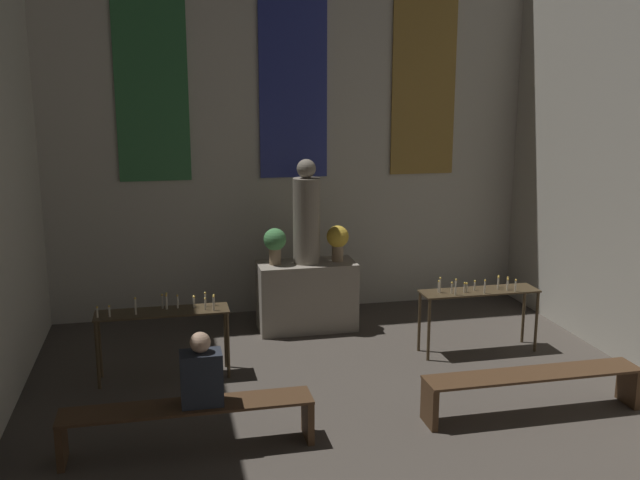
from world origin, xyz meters
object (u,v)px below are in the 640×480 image
(flower_vase_left, at_px, (275,242))
(pew_back_right, at_px, (533,383))
(pew_back_left, at_px, (188,416))
(flower_vase_right, at_px, (338,239))
(candle_rack_left, at_px, (163,320))
(candle_rack_right, at_px, (479,299))
(person_seated, at_px, (201,374))
(altar, at_px, (307,296))
(statue, at_px, (306,216))

(flower_vase_left, distance_m, pew_back_right, 3.68)
(pew_back_left, bearing_deg, pew_back_right, 0.00)
(flower_vase_right, height_order, pew_back_left, flower_vase_right)
(candle_rack_left, bearing_deg, candle_rack_right, -0.05)
(candle_rack_right, height_order, person_seated, person_seated)
(candle_rack_left, relative_size, pew_back_left, 0.65)
(flower_vase_right, relative_size, candle_rack_left, 0.33)
(pew_back_right, bearing_deg, altar, 119.33)
(pew_back_right, bearing_deg, flower_vase_right, 112.84)
(candle_rack_left, height_order, candle_rack_right, candle_rack_right)
(pew_back_right, bearing_deg, statue, 119.33)
(statue, bearing_deg, pew_back_left, -119.33)
(flower_vase_right, xyz_separation_m, candle_rack_right, (1.43, -1.24, -0.52))
(altar, distance_m, pew_back_right, 3.36)
(pew_back_left, relative_size, pew_back_right, 1.00)
(pew_back_right, distance_m, person_seated, 3.19)
(pew_back_left, bearing_deg, candle_rack_left, 96.44)
(altar, xyz_separation_m, candle_rack_left, (-1.83, -1.24, 0.21))
(candle_rack_left, xyz_separation_m, candle_rack_right, (3.67, -0.00, -0.00))
(flower_vase_right, relative_size, pew_back_left, 0.22)
(flower_vase_left, xyz_separation_m, pew_back_right, (2.06, -2.92, -0.86))
(statue, bearing_deg, candle_rack_right, -34.09)
(candle_rack_left, xyz_separation_m, pew_back_right, (3.48, -1.68, -0.34))
(altar, height_order, candle_rack_left, candle_rack_left)
(flower_vase_right, distance_m, candle_rack_right, 1.96)
(pew_back_left, distance_m, pew_back_right, 3.29)
(candle_rack_right, bearing_deg, flower_vase_left, 151.06)
(flower_vase_left, xyz_separation_m, candle_rack_right, (2.25, -1.24, -0.52))
(pew_back_right, relative_size, person_seated, 3.33)
(flower_vase_left, height_order, flower_vase_right, same)
(altar, bearing_deg, flower_vase_right, -0.00)
(flower_vase_left, relative_size, pew_back_right, 0.22)
(candle_rack_right, distance_m, pew_back_right, 1.73)
(candle_rack_left, bearing_deg, flower_vase_right, 28.92)
(flower_vase_left, height_order, person_seated, flower_vase_left)
(flower_vase_right, height_order, candle_rack_right, flower_vase_right)
(pew_back_left, distance_m, person_seated, 0.40)
(altar, height_order, flower_vase_left, flower_vase_left)
(candle_rack_right, distance_m, person_seated, 3.75)
(altar, relative_size, flower_vase_left, 2.70)
(altar, xyz_separation_m, flower_vase_right, (0.41, -0.00, 0.74))
(statue, relative_size, candle_rack_left, 0.94)
(statue, relative_size, pew_back_left, 0.62)
(flower_vase_right, bearing_deg, pew_back_right, -67.16)
(candle_rack_right, relative_size, person_seated, 2.17)
(candle_rack_left, distance_m, pew_back_left, 1.73)
(person_seated, bearing_deg, flower_vase_left, 69.26)
(statue, bearing_deg, flower_vase_right, -0.00)
(statue, distance_m, candle_rack_left, 2.37)
(flower_vase_right, bearing_deg, flower_vase_left, 180.00)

